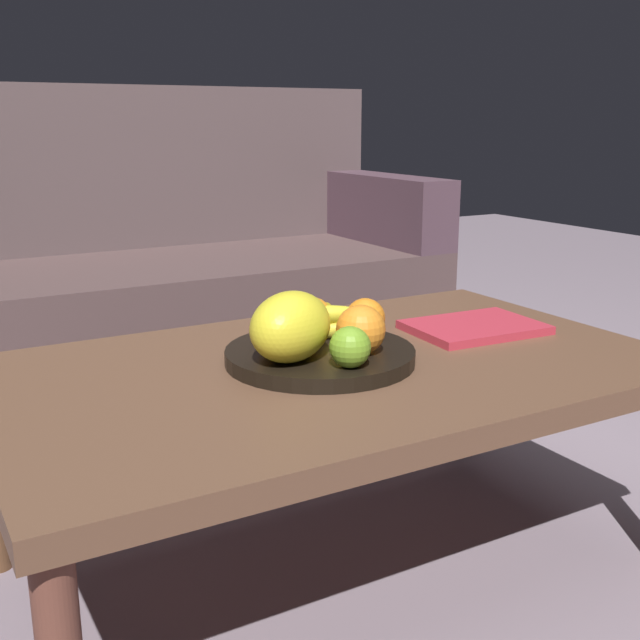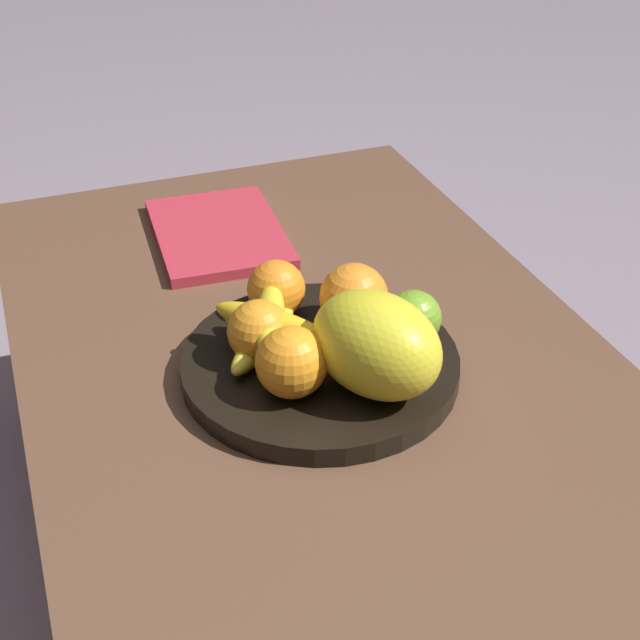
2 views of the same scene
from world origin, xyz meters
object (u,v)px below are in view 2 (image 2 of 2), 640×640
at_px(fruit_bowl, 320,365).
at_px(magazine, 218,233).
at_px(orange_right, 260,333).
at_px(apple_front, 413,318).
at_px(melon_large_front, 376,344).
at_px(orange_front, 276,289).
at_px(orange_back, 292,362).
at_px(coffee_table, 321,388).
at_px(orange_left, 354,297).
at_px(banana_bunch, 269,329).

relative_size(fruit_bowl, magazine, 1.30).
bearing_deg(orange_right, apple_front, -98.91).
height_order(melon_large_front, magazine, melon_large_front).
height_order(melon_large_front, orange_front, melon_large_front).
relative_size(orange_front, apple_front, 1.08).
relative_size(apple_front, magazine, 0.26).
bearing_deg(apple_front, orange_back, 104.20).
bearing_deg(magazine, orange_front, -175.28).
height_order(orange_back, magazine, orange_back).
xyz_separation_m(apple_front, magazine, (0.37, 0.14, -0.05)).
bearing_deg(orange_back, magazine, -3.73).
bearing_deg(apple_front, orange_front, 49.30).
bearing_deg(magazine, coffee_table, -171.01).
relative_size(orange_left, apple_front, 1.25).
height_order(orange_left, banana_bunch, orange_left).
distance_m(orange_left, magazine, 0.33).
bearing_deg(orange_right, banana_bunch, -51.88).
distance_m(orange_front, orange_left, 0.10).
height_order(melon_large_front, banana_bunch, melon_large_front).
bearing_deg(magazine, orange_right, 176.59).
bearing_deg(apple_front, banana_bunch, 76.47).
bearing_deg(coffee_table, magazine, 5.63).
xyz_separation_m(orange_left, magazine, (0.32, 0.08, -0.06)).
height_order(orange_back, banana_bunch, orange_back).
bearing_deg(melon_large_front, coffee_table, 15.95).
bearing_deg(banana_bunch, magazine, -4.52).
bearing_deg(magazine, banana_bunch, 178.84).
distance_m(apple_front, banana_bunch, 0.17).
distance_m(melon_large_front, orange_right, 0.14).
relative_size(coffee_table, orange_front, 15.97).
bearing_deg(coffee_table, melon_large_front, -164.05).
bearing_deg(orange_left, banana_bunch, 97.34).
height_order(coffee_table, orange_right, orange_right).
distance_m(orange_right, banana_bunch, 0.02).
relative_size(fruit_bowl, orange_left, 3.91).
xyz_separation_m(fruit_bowl, orange_back, (-0.05, 0.05, 0.05)).
relative_size(melon_large_front, apple_front, 2.36).
distance_m(melon_large_front, banana_bunch, 0.14).
distance_m(orange_left, orange_back, 0.15).
bearing_deg(orange_left, apple_front, -135.17).
xyz_separation_m(orange_right, banana_bunch, (0.01, -0.01, -0.01)).
distance_m(apple_front, magazine, 0.40).
relative_size(coffee_table, apple_front, 17.31).
height_order(fruit_bowl, orange_right, orange_right).
bearing_deg(orange_right, orange_front, -28.99).
relative_size(orange_right, banana_bunch, 0.48).
bearing_deg(orange_front, orange_left, -127.25).
bearing_deg(coffee_table, orange_left, -65.68).
distance_m(coffee_table, magazine, 0.35).
bearing_deg(coffee_table, orange_right, 92.20).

